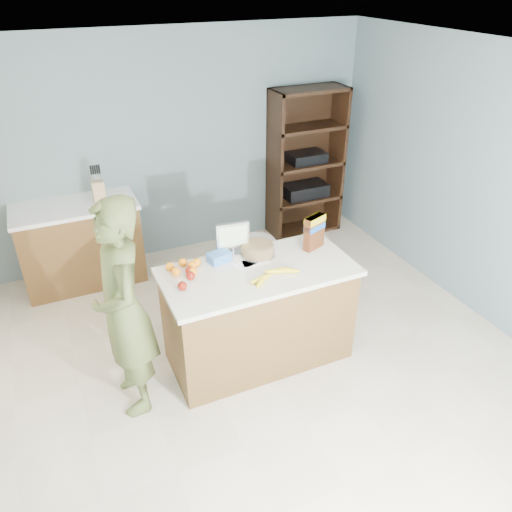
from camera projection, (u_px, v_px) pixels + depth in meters
name	position (u px, v px, depth m)	size (l,w,h in m)	color
floor	(273.00, 377.00, 4.20)	(4.50, 5.00, 0.02)	beige
walls	(277.00, 197.00, 3.37)	(4.52, 5.02, 2.51)	slate
counter_peninsula	(258.00, 318.00, 4.23)	(1.56, 0.76, 0.90)	brown
back_cabinet	(81.00, 244.00, 5.28)	(1.24, 0.62, 0.90)	brown
shelving_unit	(304.00, 165.00, 6.16)	(0.90, 0.40, 1.80)	black
person	(124.00, 310.00, 3.57)	(0.63, 0.42, 1.73)	#4E592C
knife_block	(99.00, 191.00, 5.07)	(0.12, 0.10, 0.31)	tan
envelopes	(251.00, 263.00, 4.07)	(0.31, 0.18, 0.00)	white
bananas	(272.00, 275.00, 3.87)	(0.44, 0.21, 0.04)	yellow
apples	(188.00, 277.00, 3.82)	(0.19, 0.25, 0.07)	maroon
oranges	(185.00, 267.00, 3.95)	(0.29, 0.23, 0.07)	orange
blue_carton	(219.00, 257.00, 4.07)	(0.18, 0.12, 0.08)	blue
salad_bowl	(258.00, 248.00, 4.17)	(0.30, 0.30, 0.13)	#267219
tv	(233.00, 237.00, 4.13)	(0.28, 0.12, 0.28)	silver
cereal_box	(314.00, 230.00, 4.20)	(0.21, 0.14, 0.30)	#592B14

